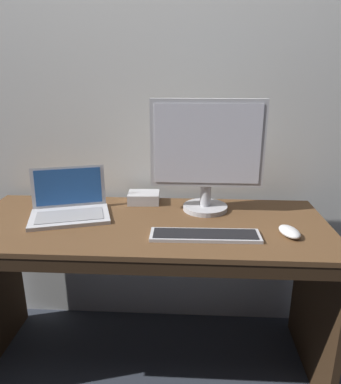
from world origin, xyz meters
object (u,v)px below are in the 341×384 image
computer_mouse (289,232)px  external_drive_box (144,198)px  laptop_silver (70,209)px  wired_keyboard (205,235)px  external_monitor (207,153)px

computer_mouse → external_drive_box: 0.73m
laptop_silver → external_drive_box: (0.32, 0.20, -0.01)m
laptop_silver → wired_keyboard: (0.61, -0.19, -0.03)m
laptop_silver → external_drive_box: size_ratio=2.61×
external_drive_box → external_monitor: bearing=-18.3°
computer_mouse → wired_keyboard: bearing=171.1°
external_monitor → computer_mouse: bearing=-38.2°
external_monitor → laptop_silver: bearing=-171.0°
external_monitor → computer_mouse: size_ratio=4.20×
computer_mouse → external_drive_box: external_drive_box is taller
wired_keyboard → laptop_silver: bearing=162.5°
external_drive_box → computer_mouse: bearing=-29.5°
external_monitor → external_drive_box: size_ratio=3.35×
external_monitor → wired_keyboard: size_ratio=1.18×
external_monitor → wired_keyboard: bearing=-92.1°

